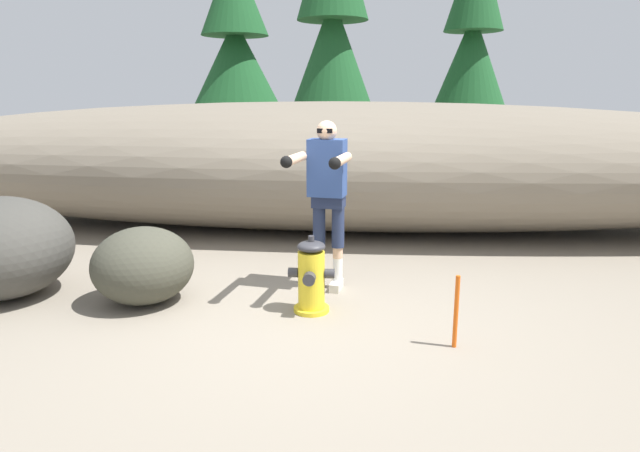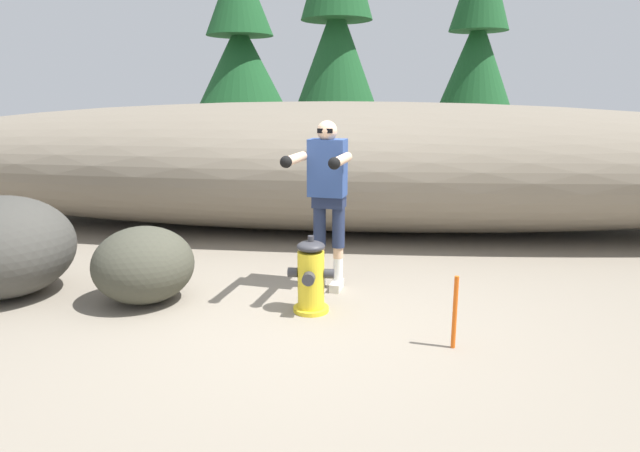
# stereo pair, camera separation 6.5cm
# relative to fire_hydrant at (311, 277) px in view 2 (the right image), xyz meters

# --- Properties ---
(ground_plane) EXTENTS (56.00, 56.00, 0.04)m
(ground_plane) POSITION_rel_fire_hydrant_xyz_m (-0.05, -0.10, -0.35)
(ground_plane) COLOR gray
(dirt_embankment) EXTENTS (16.15, 3.20, 1.89)m
(dirt_embankment) POSITION_rel_fire_hydrant_xyz_m (-0.05, 3.46, 0.61)
(dirt_embankment) COLOR #756B5B
(dirt_embankment) RESTS_ON ground_plane
(fire_hydrant) EXTENTS (0.43, 0.38, 0.73)m
(fire_hydrant) POSITION_rel_fire_hydrant_xyz_m (0.00, 0.00, 0.00)
(fire_hydrant) COLOR yellow
(fire_hydrant) RESTS_ON ground_plane
(utility_worker) EXTENTS (0.62, 1.02, 1.73)m
(utility_worker) POSITION_rel_fire_hydrant_xyz_m (0.09, 0.62, 0.77)
(utility_worker) COLOR beige
(utility_worker) RESTS_ON ground_plane
(boulder_large) EXTENTS (1.55, 1.54, 1.01)m
(boulder_large) POSITION_rel_fire_hydrant_xyz_m (-3.10, 0.10, 0.17)
(boulder_large) COLOR #403F3A
(boulder_large) RESTS_ON ground_plane
(boulder_mid) EXTENTS (1.33, 1.33, 0.75)m
(boulder_mid) POSITION_rel_fire_hydrant_xyz_m (-1.64, 0.08, 0.04)
(boulder_mid) COLOR #404034
(boulder_mid) RESTS_ON ground_plane
(pine_tree_far_left) EXTENTS (2.65, 2.65, 5.62)m
(pine_tree_far_left) POSITION_rel_fire_hydrant_xyz_m (-3.05, 9.70, 2.78)
(pine_tree_far_left) COLOR #47331E
(pine_tree_far_left) RESTS_ON ground_plane
(pine_tree_left) EXTENTS (2.19, 2.19, 5.84)m
(pine_tree_left) POSITION_rel_fire_hydrant_xyz_m (-0.33, 6.73, 2.70)
(pine_tree_left) COLOR #47331E
(pine_tree_left) RESTS_ON ground_plane
(pine_tree_center) EXTENTS (2.28, 2.28, 6.02)m
(pine_tree_center) POSITION_rel_fire_hydrant_xyz_m (2.96, 10.13, 2.82)
(pine_tree_center) COLOR #47331E
(pine_tree_center) RESTS_ON ground_plane
(survey_stake) EXTENTS (0.04, 0.04, 0.60)m
(survey_stake) POSITION_rel_fire_hydrant_xyz_m (1.23, -0.64, -0.03)
(survey_stake) COLOR #E55914
(survey_stake) RESTS_ON ground_plane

